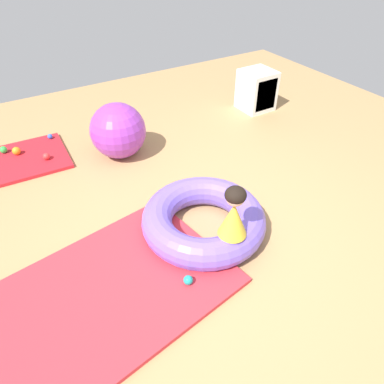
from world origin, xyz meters
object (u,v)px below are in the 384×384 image
Objects in this scene: inflatable_cushion at (204,219)px; play_ball_teal at (188,280)px; storage_cube at (258,91)px; child_in_yellow at (234,212)px; play_ball_green at (3,150)px; exercise_ball_large at (118,131)px; play_ball_red at (46,156)px; play_ball_orange at (16,151)px; play_ball_blue at (50,136)px.

play_ball_teal is (-0.44, -0.46, -0.06)m from inflatable_cushion.
storage_cube is (2.05, 1.75, 0.14)m from inflatable_cushion.
child_in_yellow reaches higher than play_ball_green.
play_ball_green is 0.13× the size of exercise_ball_large.
play_ball_teal is 2.11m from exercise_ball_large.
storage_cube reaches higher than play_ball_red.
play_ball_orange is 2.76m from play_ball_teal.
storage_cube is at bearing 108.16° from child_in_yellow.
exercise_ball_large is at bearing 156.45° from child_in_yellow.
play_ball_blue is 0.11× the size of storage_cube.
play_ball_green is at bearing -174.03° from play_ball_blue.
play_ball_orange reaches higher than play_ball_blue.
child_in_yellow reaches higher than storage_cube.
exercise_ball_large reaches higher than inflatable_cushion.
play_ball_blue is 2.91m from storage_cube.
play_ball_teal is 0.13× the size of storage_cube.
storage_cube is (2.99, -0.14, 0.20)m from play_ball_red.
play_ball_orange reaches higher than play_ball_red.
exercise_ball_large reaches higher than play_ball_red.
inflatable_cushion reaches higher than play_ball_teal.
child_in_yellow reaches higher than play_ball_blue.
child_in_yellow is at bearing -73.59° from play_ball_blue.
exercise_ball_large is 1.15× the size of storage_cube.
inflatable_cushion is at bearing -59.86° from play_ball_green.
play_ball_blue is 0.77× the size of play_ball_red.
play_ball_red is at bearing 116.39° from inflatable_cushion.
play_ball_orange is 1.55× the size of play_ball_blue.
inflatable_cushion is at bearing -139.46° from storage_cube.
exercise_ball_large is (-0.16, 1.98, -0.17)m from child_in_yellow.
play_ball_orange is 3.30m from storage_cube.
inflatable_cushion is 2.12m from play_ball_red.
play_ball_blue is 1.03m from exercise_ball_large.
inflatable_cushion is 0.52m from child_in_yellow.
play_ball_teal is 1.22× the size of play_ball_blue.
play_ball_orange is 0.17m from play_ball_green.
inflatable_cushion is 1.73× the size of exercise_ball_large.
inflatable_cushion reaches higher than play_ball_green.
play_ball_red is 3.00m from storage_cube.
child_in_yellow is at bearing 10.43° from play_ball_teal.
exercise_ball_large is (0.30, 2.07, 0.24)m from play_ball_teal.
child_in_yellow is 7.45× the size of play_ball_blue.
storage_cube is at bearing -12.16° from play_ball_blue.
play_ball_orange is 0.46m from play_ball_blue.
exercise_ball_large is at bearing -28.50° from play_ball_orange.
inflatable_cushion reaches higher than play_ball_orange.
inflatable_cushion is 13.13× the size of play_ball_green.
play_ball_orange is 1.24m from exercise_ball_large.
play_ball_red is 0.95× the size of play_ball_green.
inflatable_cushion is at bearing -71.66° from play_ball_blue.
play_ball_teal is (0.78, -2.65, -0.01)m from play_ball_orange.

